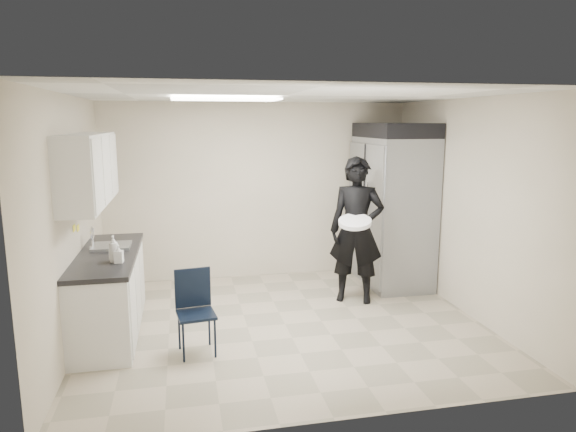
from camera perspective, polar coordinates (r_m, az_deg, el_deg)
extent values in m
plane|color=tan|center=(6.10, -0.33, -11.93)|extent=(4.50, 4.50, 0.00)
plane|color=silver|center=(5.64, -0.36, 13.27)|extent=(4.50, 4.50, 0.00)
plane|color=beige|center=(7.68, -3.30, 2.80)|extent=(4.50, 0.00, 4.50)
plane|color=beige|center=(5.74, -22.96, -0.66)|extent=(0.00, 4.00, 4.00)
plane|color=beige|center=(6.55, 19.33, 0.88)|extent=(0.00, 4.00, 4.00)
cube|color=white|center=(5.95, -6.96, 12.76)|extent=(1.20, 0.60, 0.02)
cube|color=silver|center=(6.09, -19.22, -8.26)|extent=(0.60, 1.90, 0.86)
cube|color=black|center=(5.97, -19.48, -4.11)|extent=(0.64, 1.95, 0.05)
cube|color=gray|center=(6.21, -18.99, -3.67)|extent=(0.42, 0.40, 0.14)
cylinder|color=silver|center=(6.20, -20.91, -2.37)|extent=(0.02, 0.02, 0.24)
cube|color=silver|center=(5.83, -21.27, 4.84)|extent=(0.35, 1.80, 0.75)
cube|color=black|center=(6.99, -20.18, 4.05)|extent=(0.22, 0.30, 0.35)
cube|color=yellow|center=(5.85, -22.67, -1.24)|extent=(0.00, 0.12, 0.07)
cube|color=yellow|center=(6.05, -22.29, -1.24)|extent=(0.00, 0.12, 0.07)
cube|color=gray|center=(7.52, 11.48, 0.52)|extent=(0.80, 1.35, 2.10)
cube|color=black|center=(7.41, 11.81, 9.30)|extent=(0.80, 1.35, 0.20)
cube|color=black|center=(5.33, -10.17, -10.74)|extent=(0.41, 0.41, 0.83)
imported|color=black|center=(6.66, 7.62, -1.58)|extent=(0.82, 0.71, 1.89)
cylinder|color=white|center=(6.38, 7.45, -0.66)|extent=(0.54, 0.54, 0.05)
imported|color=white|center=(5.54, -18.81, -3.44)|extent=(0.11, 0.11, 0.27)
imported|color=silver|center=(5.49, -18.31, -4.00)|extent=(0.09, 0.09, 0.19)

